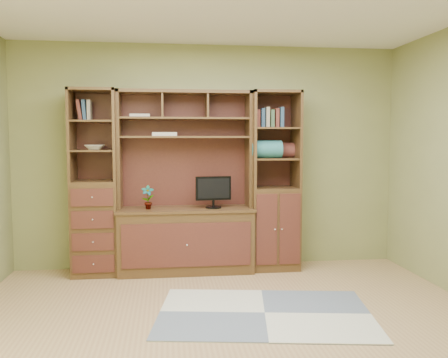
{
  "coord_description": "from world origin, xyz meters",
  "views": [
    {
      "loc": [
        -0.51,
        -3.58,
        1.5
      ],
      "look_at": [
        0.08,
        1.2,
        1.1
      ],
      "focal_mm": 38.0,
      "sensor_mm": 36.0,
      "label": 1
    }
  ],
  "objects": [
    {
      "name": "room",
      "position": [
        0.0,
        0.0,
        1.3
      ],
      "size": [
        4.6,
        4.1,
        2.64
      ],
      "color": "tan",
      "rests_on": "ground"
    },
    {
      "name": "center_hutch",
      "position": [
        -0.29,
        1.73,
        1.02
      ],
      "size": [
        1.54,
        0.53,
        2.05
      ],
      "primitive_type": "cube",
      "color": "#462E18",
      "rests_on": "ground"
    },
    {
      "name": "left_tower",
      "position": [
        -1.29,
        1.77,
        1.02
      ],
      "size": [
        0.5,
        0.45,
        2.05
      ],
      "primitive_type": "cube",
      "color": "#462E18",
      "rests_on": "ground"
    },
    {
      "name": "right_tower",
      "position": [
        0.73,
        1.77,
        1.02
      ],
      "size": [
        0.55,
        0.45,
        2.05
      ],
      "primitive_type": "cube",
      "color": "#462E18",
      "rests_on": "ground"
    },
    {
      "name": "rug",
      "position": [
        0.33,
        0.33,
        0.01
      ],
      "size": [
        1.99,
        1.48,
        0.01
      ],
      "primitive_type": "cube",
      "rotation": [
        0.0,
        0.0,
        -0.16
      ],
      "color": "#969B9B",
      "rests_on": "ground"
    },
    {
      "name": "monitor",
      "position": [
        0.02,
        1.7,
        0.98
      ],
      "size": [
        0.42,
        0.22,
        0.49
      ],
      "primitive_type": "cube",
      "rotation": [
        0.0,
        0.0,
        0.1
      ],
      "color": "black",
      "rests_on": "center_hutch"
    },
    {
      "name": "orchid",
      "position": [
        -0.71,
        1.7,
        0.86
      ],
      "size": [
        0.14,
        0.09,
        0.26
      ],
      "primitive_type": "imported",
      "color": "#A85E39",
      "rests_on": "center_hutch"
    },
    {
      "name": "magazines",
      "position": [
        -0.52,
        1.82,
        1.56
      ],
      "size": [
        0.27,
        0.2,
        0.04
      ],
      "primitive_type": "cube",
      "color": "#B8AE9D",
      "rests_on": "center_hutch"
    },
    {
      "name": "bowl",
      "position": [
        -1.29,
        1.77,
        1.42
      ],
      "size": [
        0.22,
        0.22,
        0.05
      ],
      "primitive_type": "imported",
      "color": "white",
      "rests_on": "left_tower"
    },
    {
      "name": "blanket_teal",
      "position": [
        0.63,
        1.73,
        1.39
      ],
      "size": [
        0.35,
        0.2,
        0.2
      ],
      "primitive_type": "cube",
      "color": "#29696C",
      "rests_on": "right_tower"
    },
    {
      "name": "blanket_red",
      "position": [
        0.87,
        1.85,
        1.38
      ],
      "size": [
        0.32,
        0.18,
        0.18
      ],
      "primitive_type": "cube",
      "color": "brown",
      "rests_on": "right_tower"
    }
  ]
}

